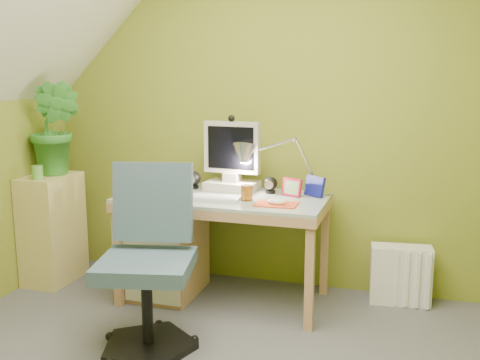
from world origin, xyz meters
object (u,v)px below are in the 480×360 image
(desk_lamp, at_px, (299,153))
(task_chair, at_px, (146,262))
(monitor, at_px, (232,155))
(side_ledge, at_px, (52,228))
(potted_plant, at_px, (55,128))
(desk, at_px, (224,248))
(radiator, at_px, (400,275))

(desk_lamp, distance_m, task_chair, 1.23)
(monitor, relative_size, desk_lamp, 0.88)
(desk_lamp, relative_size, side_ledge, 0.71)
(potted_plant, bearing_deg, desk_lamp, 5.25)
(desk, height_order, radiator, desk)
(radiator, bearing_deg, task_chair, -147.68)
(potted_plant, height_order, task_chair, potted_plant)
(desk_lamp, bearing_deg, radiator, -0.23)
(desk_lamp, height_order, potted_plant, potted_plant)
(monitor, bearing_deg, desk, -86.25)
(desk, distance_m, potted_plant, 1.45)
(desk_lamp, bearing_deg, monitor, 171.21)
(desk, height_order, side_ledge, side_ledge)
(desk_lamp, distance_m, side_ledge, 1.84)
(task_chair, bearing_deg, potted_plant, 130.97)
(desk_lamp, xyz_separation_m, task_chair, (-0.63, -0.95, -0.48))
(monitor, xyz_separation_m, task_chair, (-0.18, -0.95, -0.45))
(radiator, bearing_deg, desk_lamp, -178.24)
(desk, bearing_deg, side_ledge, -178.52)
(desk, height_order, task_chair, task_chair)
(desk_lamp, height_order, side_ledge, desk_lamp)
(side_ledge, relative_size, potted_plant, 1.17)
(potted_plant, relative_size, radiator, 1.72)
(desk_lamp, distance_m, radiator, 1.03)
(desk, distance_m, radiator, 1.16)
(desk, relative_size, task_chair, 1.32)
(monitor, relative_size, potted_plant, 0.73)
(side_ledge, xyz_separation_m, potted_plant, (0.04, 0.05, 0.71))
(monitor, distance_m, potted_plant, 1.26)
(desk, relative_size, desk_lamp, 2.41)
(task_chair, bearing_deg, monitor, 67.12)
(desk, relative_size, radiator, 3.43)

